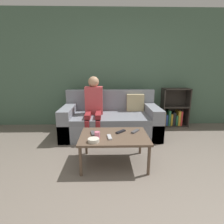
{
  "coord_description": "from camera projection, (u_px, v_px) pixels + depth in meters",
  "views": [
    {
      "loc": [
        -0.16,
        -1.47,
        1.32
      ],
      "look_at": [
        -0.09,
        1.36,
        0.62
      ],
      "focal_mm": 28.0,
      "sensor_mm": 36.0,
      "label": 1
    }
  ],
  "objects": [
    {
      "name": "bookshelf",
      "position": [
        173.0,
        111.0,
        4.13
      ],
      "size": [
        0.62,
        0.28,
        0.89
      ],
      "color": "#332D28",
      "rests_on": "ground_plane"
    },
    {
      "name": "coffee_table",
      "position": [
        114.0,
        138.0,
        2.43
      ],
      "size": [
        0.94,
        0.67,
        0.43
      ],
      "color": "brown",
      "rests_on": "ground_plane"
    },
    {
      "name": "tv_remote_0",
      "position": [
        93.0,
        133.0,
        2.46
      ],
      "size": [
        0.08,
        0.18,
        0.02
      ],
      "rotation": [
        0.0,
        0.0,
        0.2
      ],
      "color": "#47474C",
      "rests_on": "coffee_table"
    },
    {
      "name": "ground_plane",
      "position": [
        124.0,
        204.0,
        1.75
      ],
      "size": [
        22.0,
        22.0,
        0.0
      ],
      "primitive_type": "plane",
      "color": "#70665B"
    },
    {
      "name": "snack_bowl",
      "position": [
        94.0,
        140.0,
        2.19
      ],
      "size": [
        0.14,
        0.14,
        0.05
      ],
      "color": "beige",
      "rests_on": "coffee_table"
    },
    {
      "name": "tv_remote_2",
      "position": [
        135.0,
        131.0,
        2.54
      ],
      "size": [
        0.14,
        0.16,
        0.02
      ],
      "rotation": [
        0.0,
        0.0,
        -0.66
      ],
      "color": "#47474C",
      "rests_on": "coffee_table"
    },
    {
      "name": "tv_remote_3",
      "position": [
        121.0,
        132.0,
        2.52
      ],
      "size": [
        0.15,
        0.15,
        0.02
      ],
      "rotation": [
        0.0,
        0.0,
        -0.78
      ],
      "color": "black",
      "rests_on": "coffee_table"
    },
    {
      "name": "couch",
      "position": [
        111.0,
        120.0,
        3.59
      ],
      "size": [
        1.9,
        1.0,
        0.88
      ],
      "color": "gray",
      "rests_on": "ground_plane"
    },
    {
      "name": "tv_remote_1",
      "position": [
        109.0,
        137.0,
        2.32
      ],
      "size": [
        0.07,
        0.17,
        0.02
      ],
      "rotation": [
        0.0,
        0.0,
        0.13
      ],
      "color": "#B7B7BC",
      "rests_on": "coffee_table"
    },
    {
      "name": "person_adult",
      "position": [
        94.0,
        103.0,
        3.39
      ],
      "size": [
        0.35,
        0.68,
        1.18
      ],
      "rotation": [
        0.0,
        0.0,
        0.01
      ],
      "color": "maroon",
      "rests_on": "ground_plane"
    },
    {
      "name": "wall_back",
      "position": [
        115.0,
        70.0,
        4.02
      ],
      "size": [
        12.0,
        0.06,
        2.6
      ],
      "color": "#4C6B56",
      "rests_on": "ground_plane"
    },
    {
      "name": "cup_near",
      "position": [
        97.0,
        135.0,
        2.31
      ],
      "size": [
        0.07,
        0.07,
        0.09
      ],
      "color": "pink",
      "rests_on": "coffee_table"
    }
  ]
}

